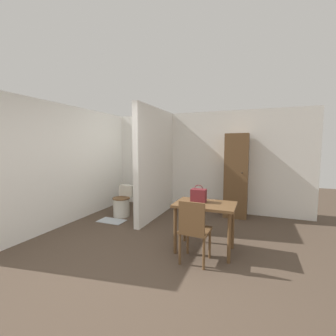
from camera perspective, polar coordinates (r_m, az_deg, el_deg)
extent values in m
plane|color=#4C3D30|center=(3.19, -10.08, -25.59)|extent=(16.00, 16.00, 0.00)
cube|color=white|center=(5.90, 7.27, 1.68)|extent=(5.47, 0.12, 2.50)
cube|color=white|center=(5.48, -21.65, 1.04)|extent=(0.12, 4.34, 2.50)
cube|color=white|center=(5.19, -3.10, 1.19)|extent=(0.12, 1.88, 2.50)
cube|color=brown|center=(3.56, 9.37, -9.14)|extent=(0.92, 0.61, 0.04)
cylinder|color=brown|center=(3.56, 1.83, -15.55)|extent=(0.05, 0.05, 0.72)
cylinder|color=brown|center=(3.39, 15.27, -16.83)|extent=(0.05, 0.05, 0.72)
cylinder|color=brown|center=(4.00, 4.28, -13.15)|extent=(0.05, 0.05, 0.72)
cylinder|color=brown|center=(3.85, 16.11, -14.09)|extent=(0.05, 0.05, 0.72)
cube|color=brown|center=(3.32, 6.97, -15.40)|extent=(0.41, 0.41, 0.04)
cube|color=brown|center=(3.08, 6.01, -12.49)|extent=(0.36, 0.04, 0.43)
cylinder|color=brown|center=(3.61, 5.02, -17.70)|extent=(0.04, 0.04, 0.44)
cylinder|color=brown|center=(3.53, 10.54, -18.36)|extent=(0.04, 0.04, 0.44)
cylinder|color=brown|center=(3.32, 3.03, -19.87)|extent=(0.04, 0.04, 0.44)
cylinder|color=brown|center=(3.23, 9.07, -20.70)|extent=(0.04, 0.04, 0.44)
cylinder|color=silver|center=(5.48, -11.76, -9.77)|extent=(0.38, 0.38, 0.42)
cylinder|color=brown|center=(5.42, -11.81, -7.53)|extent=(0.40, 0.40, 0.02)
cube|color=silver|center=(5.61, -10.37, -5.70)|extent=(0.34, 0.18, 0.29)
cube|color=maroon|center=(3.61, 7.77, -6.93)|extent=(0.23, 0.15, 0.20)
torus|color=maroon|center=(3.59, 7.79, -5.33)|extent=(0.14, 0.01, 0.14)
cube|color=brown|center=(5.45, 16.95, -1.85)|extent=(0.52, 0.47, 1.93)
sphere|color=black|center=(5.18, 18.32, -1.18)|extent=(0.02, 0.02, 0.02)
cube|color=#B2BCC6|center=(5.23, -14.14, -12.89)|extent=(0.59, 0.35, 0.01)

